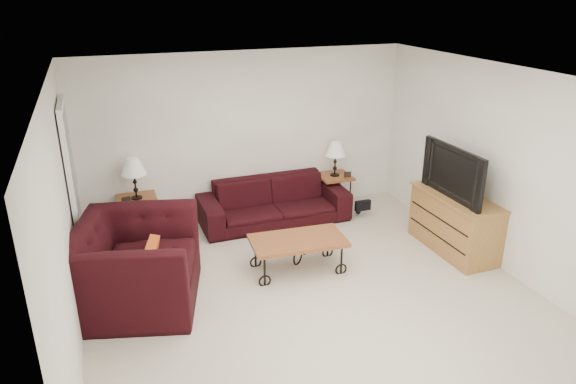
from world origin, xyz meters
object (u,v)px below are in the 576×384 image
object	(u,v)px
armchair	(136,264)
side_table_right	(334,191)
coffee_table	(298,254)
lamp_right	(335,159)
lamp_left	(134,179)
tv_stand	(455,223)
side_table_left	(139,217)
television	(460,171)
backpack	(359,200)
sofa	(274,201)

from	to	relation	value
armchair	side_table_right	bearing A→B (deg)	-46.32
coffee_table	lamp_right	bearing A→B (deg)	52.63
side_table_right	lamp_left	world-z (taller)	lamp_left
side_table_right	lamp_left	size ratio (longest dim) A/B	0.93
tv_stand	side_table_right	bearing A→B (deg)	114.96
side_table_left	television	distance (m)	4.42
coffee_table	backpack	xyz separation A→B (m)	(1.52, 1.29, 0.03)
side_table_right	television	distance (m)	2.25
armchair	backpack	size ratio (longest dim) A/B	2.97
lamp_left	backpack	xyz separation A→B (m)	(3.28, -0.40, -0.63)
lamp_right	lamp_left	bearing A→B (deg)	-180.00
side_table_left	side_table_right	world-z (taller)	side_table_left
lamp_left	coffee_table	size ratio (longest dim) A/B	0.50
tv_stand	television	distance (m)	0.73
tv_stand	armchair	bearing A→B (deg)	177.45
sofa	backpack	world-z (taller)	sofa
side_table_left	backpack	xyz separation A→B (m)	(3.28, -0.40, -0.05)
lamp_left	television	world-z (taller)	television
side_table_left	television	bearing A→B (deg)	-25.88
sofa	lamp_right	bearing A→B (deg)	9.43
sofa	coffee_table	world-z (taller)	sofa
side_table_left	backpack	bearing A→B (deg)	-6.87
sofa	side_table_right	world-z (taller)	sofa
side_table_left	armchair	bearing A→B (deg)	-96.06
lamp_right	coffee_table	size ratio (longest dim) A/B	0.47
side_table_right	tv_stand	bearing A→B (deg)	-65.04
sofa	television	bearing A→B (deg)	-41.38
armchair	tv_stand	distance (m)	4.11
tv_stand	backpack	distance (m)	1.64
side_table_right	coffee_table	bearing A→B (deg)	-127.37
armchair	television	distance (m)	4.14
side_table_left	armchair	distance (m)	1.73
armchair	lamp_right	bearing A→B (deg)	-46.32
side_table_left	lamp_left	xyz separation A→B (m)	(0.00, 0.00, 0.59)
sofa	backpack	xyz separation A→B (m)	(1.32, -0.22, -0.08)
coffee_table	tv_stand	bearing A→B (deg)	-5.60
side_table_right	backpack	xyz separation A→B (m)	(0.24, -0.40, -0.03)
lamp_left	side_table_left	bearing A→B (deg)	0.00
sofa	tv_stand	xyz separation A→B (m)	(1.97, -1.71, 0.07)
side_table_right	armchair	distance (m)	3.65
side_table_left	television	xyz separation A→B (m)	(3.90, -1.89, 0.83)
sofa	backpack	distance (m)	1.34
lamp_right	backpack	xyz separation A→B (m)	(0.24, -0.40, -0.57)
lamp_left	tv_stand	bearing A→B (deg)	-25.76
side_table_right	television	size ratio (longest dim) A/B	0.47
sofa	lamp_left	distance (m)	2.04
lamp_left	coffee_table	distance (m)	2.52
television	lamp_right	bearing A→B (deg)	-155.54
coffee_table	backpack	bearing A→B (deg)	40.16
side_table_left	tv_stand	world-z (taller)	tv_stand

